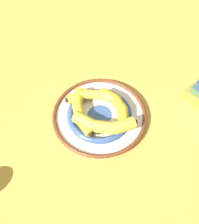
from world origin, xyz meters
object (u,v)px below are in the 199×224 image
object	(u,v)px
decorative_bowl	(100,116)
banana_c	(95,96)
banana_a	(103,124)
banana_b	(117,106)
banana_d	(81,111)

from	to	relation	value
decorative_bowl	banana_c	bearing A→B (deg)	175.94
banana_a	banana_b	bearing A→B (deg)	64.00
banana_b	banana_d	world-z (taller)	banana_b
banana_a	banana_c	size ratio (longest dim) A/B	1.06
banana_b	banana_c	world-z (taller)	banana_b
banana_c	banana_d	world-z (taller)	same
banana_c	banana_d	distance (m)	0.07
banana_b	banana_c	size ratio (longest dim) A/B	0.91
banana_c	decorative_bowl	bearing A→B (deg)	107.86
decorative_bowl	banana_a	bearing A→B (deg)	-10.52
banana_a	decorative_bowl	bearing A→B (deg)	106.75
decorative_bowl	banana_d	world-z (taller)	banana_d
decorative_bowl	banana_c	world-z (taller)	banana_c
banana_b	banana_d	size ratio (longest dim) A/B	0.85
banana_a	banana_b	world-z (taller)	banana_a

